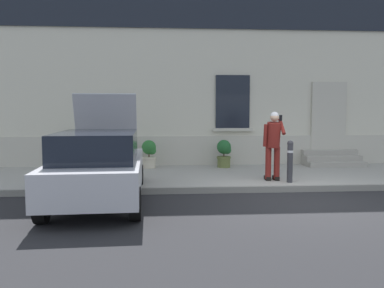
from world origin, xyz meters
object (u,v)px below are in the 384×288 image
Objects in this scene: hatchback_car_silver at (98,165)px; planter_terracotta at (73,154)px; planter_olive at (224,153)px; bollard_near_person at (290,160)px; planter_cream at (149,153)px; person_on_phone at (273,141)px; bollard_far_left at (113,162)px.

hatchback_car_silver is 4.79× the size of planter_terracotta.
planter_olive is at bearing -1.39° from planter_terracotta.
bollard_near_person is at bearing 15.47° from hatchback_car_silver.
planter_olive is (2.33, -0.04, 0.00)m from planter_cream.
planter_cream is 2.33m from planter_olive.
bollard_near_person is 0.62m from person_on_phone.
planter_cream is (2.33, -0.07, 0.00)m from planter_terracotta.
planter_cream is at bearing 131.03° from person_on_phone.
hatchback_car_silver is at bearing -164.53° from bollard_near_person.
planter_olive is at bearing 40.69° from bollard_far_left.
bollard_near_person is 6.50m from planter_terracotta.
bollard_far_left is at bearing -60.85° from planter_terracotta.
planter_terracotta is (-1.55, 2.78, -0.11)m from bollard_far_left.
bollard_far_left is (0.14, 1.24, -0.09)m from hatchback_car_silver.
planter_olive is at bearing 98.29° from person_on_phone.
person_on_phone is at bearing 20.09° from hatchback_car_silver.
planter_cream is at bearing -1.78° from planter_terracotta.
planter_terracotta is 2.33m from planter_cream.
bollard_far_left is (-4.32, 0.00, 0.00)m from bollard_near_person.
planter_olive is at bearing 50.27° from hatchback_car_silver.
person_on_phone is 2.03× the size of planter_terracotta.
person_on_phone reaches higher than planter_terracotta.
planter_olive is (-1.22, 2.67, -0.11)m from bollard_near_person.
bollard_far_left is 1.22× the size of planter_cream.
planter_olive is (4.65, -0.11, 0.00)m from planter_terracotta.
bollard_near_person is 1.22× the size of planter_terracotta.
hatchback_car_silver is 4.63m from bollard_near_person.
bollard_near_person is 2.94m from planter_olive.
planter_cream and planter_olive have the same top height.
planter_cream is (-3.55, 2.71, -0.11)m from bollard_near_person.
planter_cream is at bearing 142.63° from bollard_near_person.
hatchback_car_silver is 4.79× the size of planter_olive.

